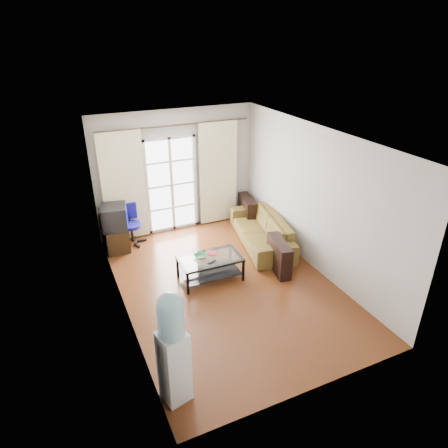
{
  "coord_description": "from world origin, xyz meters",
  "views": [
    {
      "loc": [
        -2.53,
        -5.47,
        4.19
      ],
      "look_at": [
        0.12,
        0.35,
        1.04
      ],
      "focal_mm": 32.0,
      "sensor_mm": 36.0,
      "label": 1
    }
  ],
  "objects_px": {
    "sofa": "(261,230)",
    "tv_stand": "(116,238)",
    "crt_tv": "(113,217)",
    "water_cooler": "(173,347)",
    "coffee_table": "(210,265)",
    "task_chair": "(132,232)"
  },
  "relations": [
    {
      "from": "sofa",
      "to": "coffee_table",
      "type": "distance_m",
      "value": 1.73
    },
    {
      "from": "water_cooler",
      "to": "sofa",
      "type": "bearing_deg",
      "value": 32.71
    },
    {
      "from": "tv_stand",
      "to": "task_chair",
      "type": "xyz_separation_m",
      "value": [
        0.37,
        0.12,
        0.0
      ]
    },
    {
      "from": "water_cooler",
      "to": "coffee_table",
      "type": "bearing_deg",
      "value": 44.39
    },
    {
      "from": "tv_stand",
      "to": "crt_tv",
      "type": "relative_size",
      "value": 1.11
    },
    {
      "from": "tv_stand",
      "to": "water_cooler",
      "type": "distance_m",
      "value": 4.16
    },
    {
      "from": "coffee_table",
      "to": "water_cooler",
      "type": "bearing_deg",
      "value": -122.15
    },
    {
      "from": "water_cooler",
      "to": "task_chair",
      "type": "bearing_deg",
      "value": 70.88
    },
    {
      "from": "task_chair",
      "to": "sofa",
      "type": "bearing_deg",
      "value": -21.21
    },
    {
      "from": "tv_stand",
      "to": "sofa",
      "type": "bearing_deg",
      "value": -21.39
    },
    {
      "from": "task_chair",
      "to": "water_cooler",
      "type": "height_order",
      "value": "water_cooler"
    },
    {
      "from": "water_cooler",
      "to": "tv_stand",
      "type": "bearing_deg",
      "value": 75.79
    },
    {
      "from": "coffee_table",
      "to": "tv_stand",
      "type": "distance_m",
      "value": 2.31
    },
    {
      "from": "tv_stand",
      "to": "crt_tv",
      "type": "bearing_deg",
      "value": -91.53
    },
    {
      "from": "tv_stand",
      "to": "crt_tv",
      "type": "height_order",
      "value": "crt_tv"
    },
    {
      "from": "coffee_table",
      "to": "task_chair",
      "type": "xyz_separation_m",
      "value": [
        -0.99,
        1.99,
        -0.04
      ]
    },
    {
      "from": "tv_stand",
      "to": "crt_tv",
      "type": "xyz_separation_m",
      "value": [
        -0.0,
        -0.05,
        0.49
      ]
    },
    {
      "from": "coffee_table",
      "to": "task_chair",
      "type": "bearing_deg",
      "value": 116.44
    },
    {
      "from": "crt_tv",
      "to": "water_cooler",
      "type": "bearing_deg",
      "value": -80.47
    },
    {
      "from": "sofa",
      "to": "tv_stand",
      "type": "height_order",
      "value": "sofa"
    },
    {
      "from": "tv_stand",
      "to": "crt_tv",
      "type": "distance_m",
      "value": 0.5
    },
    {
      "from": "task_chair",
      "to": "water_cooler",
      "type": "relative_size",
      "value": 0.54
    }
  ]
}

